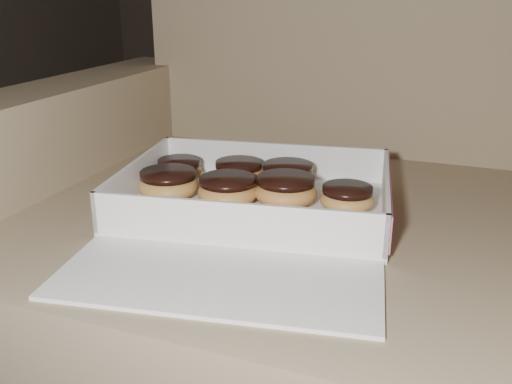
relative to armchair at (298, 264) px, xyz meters
The scene contains 13 objects.
armchair is the anchor object (origin of this frame).
bakery_box 0.21m from the armchair, 100.67° to the right, with size 0.44×0.49×0.06m.
donut_a 0.26m from the armchair, 164.66° to the right, with size 0.07×0.07×0.04m.
donut_b 0.17m from the armchair, 118.00° to the right, with size 0.08×0.08×0.04m.
donut_c 0.19m from the armchair, 86.24° to the right, with size 0.09×0.09×0.05m.
donut_d 0.27m from the armchair, 142.05° to the right, with size 0.09×0.09×0.04m.
donut_e 0.19m from the armchair, 158.52° to the right, with size 0.08×0.08×0.04m.
donut_f 0.22m from the armchair, 120.84° to the right, with size 0.09×0.09×0.04m.
donut_g 0.21m from the armchair, 42.13° to the right, with size 0.08×0.08×0.04m.
crumb_a 0.25m from the armchair, 71.16° to the right, with size 0.01×0.01×0.00m, color black.
crumb_b 0.29m from the armchair, 114.02° to the right, with size 0.01×0.01×0.00m, color black.
crumb_c 0.19m from the armchair, 55.77° to the right, with size 0.01×0.01×0.00m, color black.
crumb_d 0.32m from the armchair, 122.52° to the right, with size 0.01×0.01×0.00m, color black.
Camera 1 is at (0.03, -0.81, 0.77)m, focal length 40.00 mm.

